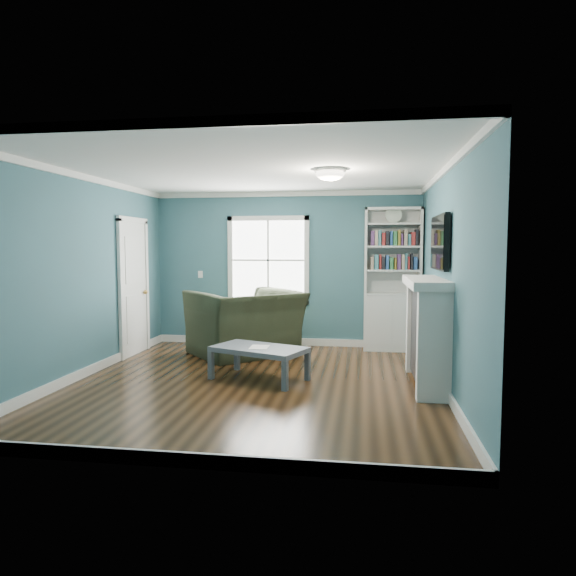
# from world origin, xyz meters

# --- Properties ---
(floor) EXTENTS (5.00, 5.00, 0.00)m
(floor) POSITION_xyz_m (0.00, 0.00, 0.00)
(floor) COLOR black
(floor) RESTS_ON ground
(room_walls) EXTENTS (5.00, 5.00, 5.00)m
(room_walls) POSITION_xyz_m (0.00, 0.00, 1.58)
(room_walls) COLOR #38606B
(room_walls) RESTS_ON ground
(trim) EXTENTS (4.50, 5.00, 2.60)m
(trim) POSITION_xyz_m (0.00, 0.00, 1.24)
(trim) COLOR white
(trim) RESTS_ON ground
(window) EXTENTS (1.40, 0.06, 1.50)m
(window) POSITION_xyz_m (-0.30, 2.49, 1.45)
(window) COLOR white
(window) RESTS_ON room_walls
(bookshelf) EXTENTS (0.90, 0.35, 2.31)m
(bookshelf) POSITION_xyz_m (1.77, 2.30, 0.92)
(bookshelf) COLOR silver
(bookshelf) RESTS_ON ground
(fireplace) EXTENTS (0.44, 1.58, 1.30)m
(fireplace) POSITION_xyz_m (2.08, 0.20, 0.64)
(fireplace) COLOR black
(fireplace) RESTS_ON ground
(tv) EXTENTS (0.06, 1.10, 0.65)m
(tv) POSITION_xyz_m (2.20, 0.20, 1.72)
(tv) COLOR black
(tv) RESTS_ON fireplace
(door) EXTENTS (0.12, 0.98, 2.17)m
(door) POSITION_xyz_m (-2.22, 1.40, 1.07)
(door) COLOR silver
(door) RESTS_ON ground
(ceiling_fixture) EXTENTS (0.38, 0.38, 0.15)m
(ceiling_fixture) POSITION_xyz_m (0.90, 0.10, 2.55)
(ceiling_fixture) COLOR white
(ceiling_fixture) RESTS_ON room_walls
(light_switch) EXTENTS (0.08, 0.01, 0.12)m
(light_switch) POSITION_xyz_m (-1.50, 2.48, 1.20)
(light_switch) COLOR white
(light_switch) RESTS_ON room_walls
(recliner) EXTENTS (1.80, 1.77, 1.34)m
(recliner) POSITION_xyz_m (-0.49, 1.60, 0.67)
(recliner) COLOR black
(recliner) RESTS_ON ground
(coffee_table) EXTENTS (1.30, 1.01, 0.42)m
(coffee_table) POSITION_xyz_m (0.01, 0.15, 0.36)
(coffee_table) COLOR #505760
(coffee_table) RESTS_ON ground
(paper_sheet) EXTENTS (0.24, 0.30, 0.00)m
(paper_sheet) POSITION_xyz_m (0.02, 0.13, 0.42)
(paper_sheet) COLOR white
(paper_sheet) RESTS_ON coffee_table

